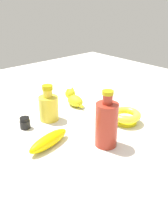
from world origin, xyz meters
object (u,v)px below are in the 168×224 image
object	(u,v)px
bottle_tall	(107,123)
nail_polish_jar	(25,123)
banana	(49,141)
cat_figurine	(74,98)
bottle_short	(49,106)
bowl	(126,116)

from	to	relation	value
bottle_tall	nail_polish_jar	xyz separation A→B (m)	(0.29, 0.15, -0.06)
banana	cat_figurine	bearing A→B (deg)	24.11
bottle_short	cat_figurine	bearing A→B (deg)	-75.45
cat_figurine	nail_polish_jar	xyz separation A→B (m)	(-0.04, 0.28, -0.01)
bottle_short	bowl	bearing A→B (deg)	-137.18
banana	bowl	bearing A→B (deg)	-23.36
bowl	bottle_short	distance (m)	0.32
nail_polish_jar	cat_figurine	bearing A→B (deg)	-81.46
banana	nail_polish_jar	bearing A→B (deg)	76.22
bottle_tall	bottle_short	world-z (taller)	bottle_tall
bottle_tall	bottle_short	distance (m)	0.29
bowl	bottle_short	xyz separation A→B (m)	(0.23, 0.22, 0.03)
cat_figurine	bowl	bearing A→B (deg)	-170.57
bottle_tall	bowl	bearing A→B (deg)	-71.88
nail_polish_jar	bowl	bearing A→B (deg)	-125.49
bottle_tall	bottle_short	bearing A→B (deg)	7.29
bottle_tall	cat_figurine	bearing A→B (deg)	-21.56
bowl	nail_polish_jar	size ratio (longest dim) A/B	2.62
bottle_tall	cat_figurine	world-z (taller)	bottle_tall
bottle_short	cat_figurine	world-z (taller)	bottle_short
bottle_short	nail_polish_jar	distance (m)	0.12
bottle_tall	cat_figurine	xyz separation A→B (m)	(0.34, -0.13, -0.05)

